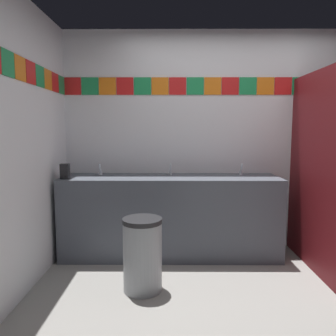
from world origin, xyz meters
name	(u,v)px	position (x,y,z in m)	size (l,w,h in m)	color
ground_plane	(258,309)	(0.00, 0.00, 0.00)	(8.48, 8.48, 0.00)	gray
wall_back	(228,141)	(0.00, 1.48, 1.28)	(3.86, 0.09, 2.54)	silver
wall_side	(0,147)	(-1.97, 0.00, 1.28)	(0.09, 2.87, 2.54)	silver
vanity_counter	(171,215)	(-0.69, 1.14, 0.46)	(2.38, 0.60, 0.89)	#4C515B
faucet_left	(101,171)	(-1.48, 1.23, 0.95)	(0.04, 0.10, 0.14)	silver
faucet_center	(171,171)	(-0.69, 1.23, 0.95)	(0.04, 0.10, 0.14)	silver
faucet_right	(241,171)	(0.11, 1.23, 0.95)	(0.04, 0.10, 0.14)	silver
soap_dispenser	(65,171)	(-1.80, 0.96, 0.97)	(0.09, 0.09, 0.16)	black
trash_bin	(143,254)	(-0.93, 0.31, 0.32)	(0.35, 0.35, 0.65)	#999EA3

